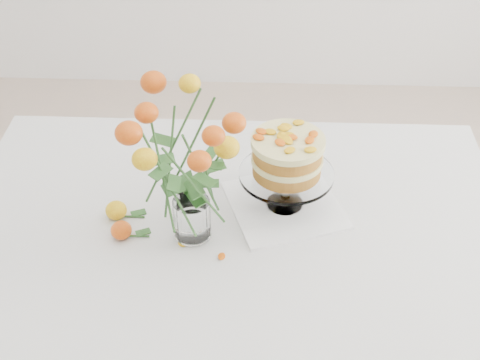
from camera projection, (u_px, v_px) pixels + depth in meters
name	position (u px, v px, depth m)	size (l,w,h in m)	color
table	(233.00, 242.00, 1.77)	(1.43, 0.93, 0.76)	tan
napkin	(285.00, 205.00, 1.75)	(0.27, 0.27, 0.01)	white
cake_stand	(287.00, 159.00, 1.66)	(0.24, 0.24, 0.22)	white
rose_vase	(188.00, 150.00, 1.50)	(0.31, 0.31, 0.46)	white
loose_rose_near	(116.00, 210.00, 1.71)	(0.10, 0.06, 0.05)	yellow
loose_rose_far	(121.00, 230.00, 1.65)	(0.10, 0.05, 0.04)	#CD3A0A
stray_petal_a	(182.00, 244.00, 1.64)	(0.03, 0.02, 0.00)	#E4A70E
stray_petal_b	(222.00, 256.00, 1.61)	(0.03, 0.02, 0.00)	#E4A70E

